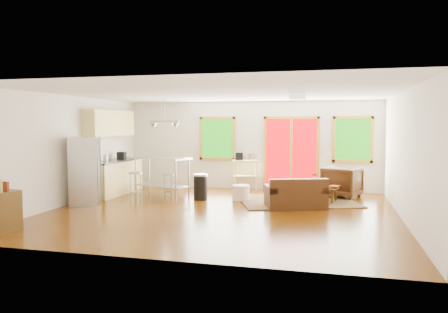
% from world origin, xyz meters
% --- Properties ---
extents(floor, '(7.50, 7.00, 0.02)m').
position_xyz_m(floor, '(0.00, 0.00, -0.01)').
color(floor, '#3B1C01').
rests_on(floor, ground).
extents(ceiling, '(7.50, 7.00, 0.02)m').
position_xyz_m(ceiling, '(0.00, 0.00, 2.61)').
color(ceiling, white).
rests_on(ceiling, ground).
extents(back_wall, '(7.50, 0.02, 2.60)m').
position_xyz_m(back_wall, '(0.00, 3.51, 1.30)').
color(back_wall, silver).
rests_on(back_wall, ground).
extents(left_wall, '(0.02, 7.00, 2.60)m').
position_xyz_m(left_wall, '(-3.76, 0.00, 1.30)').
color(left_wall, silver).
rests_on(left_wall, ground).
extents(right_wall, '(0.02, 7.00, 2.60)m').
position_xyz_m(right_wall, '(3.76, 0.00, 1.30)').
color(right_wall, silver).
rests_on(right_wall, ground).
extents(front_wall, '(7.50, 0.02, 2.60)m').
position_xyz_m(front_wall, '(0.00, -3.51, 1.30)').
color(front_wall, silver).
rests_on(front_wall, ground).
extents(window_left, '(1.10, 0.05, 1.30)m').
position_xyz_m(window_left, '(-1.00, 3.46, 1.50)').
color(window_left, '#14550A').
rests_on(window_left, back_wall).
extents(french_doors, '(1.60, 0.05, 2.10)m').
position_xyz_m(french_doors, '(1.20, 3.46, 1.10)').
color(french_doors, '#AF0006').
rests_on(french_doors, back_wall).
extents(window_right, '(1.10, 0.05, 1.30)m').
position_xyz_m(window_right, '(2.90, 3.46, 1.50)').
color(window_right, '#14550A').
rests_on(window_right, back_wall).
extents(rug, '(3.32, 2.95, 0.03)m').
position_xyz_m(rug, '(1.51, 1.71, 0.01)').
color(rug, '#38512D').
rests_on(rug, floor).
extents(loveseat, '(1.51, 1.15, 0.71)m').
position_xyz_m(loveseat, '(1.56, 0.83, 0.28)').
color(loveseat, '#321A0B').
rests_on(loveseat, floor).
extents(coffee_table, '(1.01, 0.72, 0.37)m').
position_xyz_m(coffee_table, '(2.04, 1.79, 0.32)').
color(coffee_table, '#3B270A').
rests_on(coffee_table, floor).
extents(armchair, '(1.11, 1.08, 0.90)m').
position_xyz_m(armchair, '(2.62, 2.60, 0.45)').
color(armchair, '#321A0B').
rests_on(armchair, floor).
extents(ottoman, '(0.56, 0.56, 0.36)m').
position_xyz_m(ottoman, '(1.27, 2.29, 0.18)').
color(ottoman, '#321A0B').
rests_on(ottoman, floor).
extents(pouf, '(0.52, 0.52, 0.39)m').
position_xyz_m(pouf, '(0.12, 1.55, 0.19)').
color(pouf, '#F1E5D0').
rests_on(pouf, floor).
extents(vase, '(0.24, 0.25, 0.33)m').
position_xyz_m(vase, '(1.93, 1.91, 0.52)').
color(vase, silver).
rests_on(vase, coffee_table).
extents(book, '(0.22, 0.11, 0.30)m').
position_xyz_m(book, '(2.31, 1.75, 0.55)').
color(book, maroon).
rests_on(book, coffee_table).
extents(cabinets, '(0.64, 2.24, 2.30)m').
position_xyz_m(cabinets, '(-3.49, 1.70, 0.93)').
color(cabinets, '#D4BF65').
rests_on(cabinets, floor).
extents(refrigerator, '(0.83, 0.82, 1.63)m').
position_xyz_m(refrigerator, '(-3.34, 0.05, 0.81)').
color(refrigerator, '#B7BABC').
rests_on(refrigerator, floor).
extents(island, '(1.77, 1.25, 1.04)m').
position_xyz_m(island, '(-2.08, 1.71, 0.72)').
color(island, '#B7BABC').
rests_on(island, floor).
extents(cup, '(0.13, 0.11, 0.12)m').
position_xyz_m(cup, '(-1.37, 1.48, 1.01)').
color(cup, white).
rests_on(cup, island).
extents(bar_stool_a, '(0.39, 0.39, 0.72)m').
position_xyz_m(bar_stool_a, '(-2.46, 0.90, 0.53)').
color(bar_stool_a, '#B7BABC').
rests_on(bar_stool_a, floor).
extents(bar_stool_b, '(0.41, 0.41, 0.67)m').
position_xyz_m(bar_stool_b, '(-1.68, 1.15, 0.50)').
color(bar_stool_b, '#B7BABC').
rests_on(bar_stool_b, floor).
extents(trash_can, '(0.39, 0.39, 0.66)m').
position_xyz_m(trash_can, '(-0.89, 1.37, 0.33)').
color(trash_can, black).
rests_on(trash_can, floor).
extents(kitchen_cart, '(0.82, 0.65, 1.10)m').
position_xyz_m(kitchen_cart, '(-0.15, 3.34, 0.75)').
color(kitchen_cart, '#D4BF65').
rests_on(kitchen_cart, floor).
extents(ceiling_flush, '(0.35, 0.35, 0.12)m').
position_xyz_m(ceiling_flush, '(1.60, 0.60, 2.53)').
color(ceiling_flush, white).
rests_on(ceiling_flush, ceiling).
extents(pendant_light, '(0.80, 0.18, 0.79)m').
position_xyz_m(pendant_light, '(-1.90, 1.50, 1.90)').
color(pendant_light, gray).
rests_on(pendant_light, ceiling).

